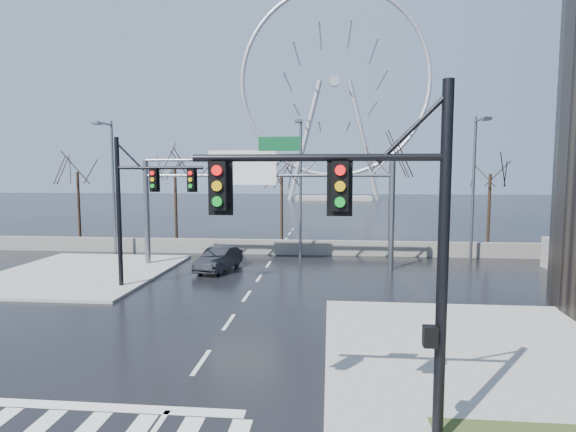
# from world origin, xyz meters

# --- Properties ---
(ground) EXTENTS (260.00, 260.00, 0.00)m
(ground) POSITION_xyz_m (0.00, 0.00, 0.00)
(ground) COLOR black
(ground) RESTS_ON ground
(sidewalk_right_ext) EXTENTS (12.00, 10.00, 0.15)m
(sidewalk_right_ext) POSITION_xyz_m (10.00, 2.00, 0.07)
(sidewalk_right_ext) COLOR gray
(sidewalk_right_ext) RESTS_ON ground
(sidewalk_far) EXTENTS (10.00, 12.00, 0.15)m
(sidewalk_far) POSITION_xyz_m (-11.00, 12.00, 0.07)
(sidewalk_far) COLOR gray
(sidewalk_far) RESTS_ON ground
(barrier_wall) EXTENTS (52.00, 0.50, 1.10)m
(barrier_wall) POSITION_xyz_m (0.00, 20.00, 0.55)
(barrier_wall) COLOR slate
(barrier_wall) RESTS_ON ground
(signal_mast_near) EXTENTS (5.52, 0.41, 8.00)m
(signal_mast_near) POSITION_xyz_m (5.14, -4.04, 4.87)
(signal_mast_near) COLOR black
(signal_mast_near) RESTS_ON ground
(signal_mast_far) EXTENTS (4.72, 0.41, 8.00)m
(signal_mast_far) POSITION_xyz_m (-5.87, 8.96, 4.83)
(signal_mast_far) COLOR black
(signal_mast_far) RESTS_ON ground
(sign_gantry) EXTENTS (16.36, 0.40, 7.60)m
(sign_gantry) POSITION_xyz_m (-0.38, 14.96, 5.18)
(sign_gantry) COLOR slate
(sign_gantry) RESTS_ON ground
(streetlight_left) EXTENTS (0.50, 2.55, 10.00)m
(streetlight_left) POSITION_xyz_m (-12.00, 18.16, 5.89)
(streetlight_left) COLOR slate
(streetlight_left) RESTS_ON ground
(streetlight_mid) EXTENTS (0.50, 2.55, 10.00)m
(streetlight_mid) POSITION_xyz_m (2.00, 18.16, 5.89)
(streetlight_mid) COLOR slate
(streetlight_mid) RESTS_ON ground
(streetlight_right) EXTENTS (0.50, 2.55, 10.00)m
(streetlight_right) POSITION_xyz_m (14.00, 18.16, 5.89)
(streetlight_right) COLOR slate
(streetlight_right) RESTS_ON ground
(tree_far_left) EXTENTS (3.50, 3.50, 7.00)m
(tree_far_left) POSITION_xyz_m (-18.00, 24.00, 5.57)
(tree_far_left) COLOR black
(tree_far_left) RESTS_ON ground
(tree_left) EXTENTS (3.75, 3.75, 7.50)m
(tree_left) POSITION_xyz_m (-9.00, 23.50, 5.98)
(tree_left) COLOR black
(tree_left) RESTS_ON ground
(tree_center) EXTENTS (3.25, 3.25, 6.50)m
(tree_center) POSITION_xyz_m (0.00, 24.50, 5.17)
(tree_center) COLOR black
(tree_center) RESTS_ON ground
(tree_right) EXTENTS (3.90, 3.90, 7.80)m
(tree_right) POSITION_xyz_m (9.00, 23.50, 6.22)
(tree_right) COLOR black
(tree_right) RESTS_ON ground
(tree_far_right) EXTENTS (3.40, 3.40, 6.80)m
(tree_far_right) POSITION_xyz_m (17.00, 24.00, 5.41)
(tree_far_right) COLOR black
(tree_far_right) RESTS_ON ground
(ferris_wheel) EXTENTS (45.00, 6.00, 50.91)m
(ferris_wheel) POSITION_xyz_m (5.00, 95.00, 26.13)
(ferris_wheel) COLOR gray
(ferris_wheel) RESTS_ON ground
(car) EXTENTS (2.34, 4.61, 1.45)m
(car) POSITION_xyz_m (-2.89, 13.87, 0.72)
(car) COLOR black
(car) RESTS_ON ground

